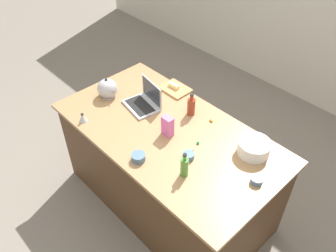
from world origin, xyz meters
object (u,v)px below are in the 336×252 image
Objects in this scene: kitchen_timer at (83,118)px; kettle at (107,89)px; candy_bag at (168,126)px; ramekin_medium at (138,157)px; bottle_olive at (184,167)px; ramekin_small at (188,156)px; laptop at (145,101)px; butter_stick_left at (174,86)px; bottle_soy at (191,106)px; cutting_board at (175,89)px; ramekin_wide at (257,180)px; mixing_bowl_large at (254,147)px.

kettle is at bearing 111.63° from kitchen_timer.
ramekin_medium is at bearing -80.96° from candy_bag.
bottle_olive is 0.18m from ramekin_small.
laptop is 3.11× the size of butter_stick_left.
bottle_soy reaches higher than kitchen_timer.
laptop reaches higher than ramekin_small.
cutting_board is (0.35, 0.51, -0.07)m from kettle.
ramekin_medium is 0.62× the size of candy_bag.
laptop reaches higher than ramekin_wide.
laptop reaches higher than bottle_soy.
butter_stick_left is at bearing 142.95° from ramekin_small.
mixing_bowl_large is 0.86m from ramekin_medium.
bottle_olive is 1.00m from kitchen_timer.
laptop reaches higher than cutting_board.
ramekin_medium is 0.85m from ramekin_wide.
kitchen_timer reaches higher than cutting_board.
candy_bag reaches higher than cutting_board.
ramekin_small is at bearing -37.05° from butter_stick_left.
candy_bag is (0.41, -0.47, 0.05)m from butter_stick_left.
kitchen_timer is at bearing -101.99° from butter_stick_left.
kettle is (-1.13, 0.16, -0.00)m from bottle_olive.
laptop is at bearing 179.98° from ramekin_wide.
butter_stick_left is 1.23× the size of ramekin_small.
kettle is 0.85m from ramekin_medium.
ramekin_medium is 0.65m from kitchen_timer.
bottle_soy is at bearing 52.68° from kitchen_timer.
kettle reaches higher than mixing_bowl_large.
ramekin_small is 1.16× the size of kitchen_timer.
laptop reaches higher than mixing_bowl_large.
laptop is 0.42m from bottle_soy.
kitchen_timer is 0.45× the size of candy_bag.
ramekin_wide is at bearing -16.77° from butter_stick_left.
ramekin_medium is (-0.24, -0.28, 0.00)m from ramekin_small.
bottle_soy is 1.86× the size of butter_stick_left.
ramekin_wide is (1.52, 0.15, -0.06)m from kettle.
laptop is 4.44× the size of kitchen_timer.
kettle reaches higher than ramekin_wide.
candy_bag is (-0.29, 0.07, 0.06)m from ramekin_small.
mixing_bowl_large reaches higher than ramekin_wide.
laptop reaches higher than ramekin_medium.
butter_stick_left is (0.33, 0.51, -0.04)m from kettle.
laptop is 0.85m from bottle_olive.
candy_bag is at bearing -172.11° from ramekin_wide.
butter_stick_left is 0.89m from ramekin_small.
bottle_soy is 0.32m from candy_bag.
laptop is at bearing 158.46° from bottle_olive.
bottle_olive is at bearing -50.20° from bottle_soy.
ramekin_wide is (1.19, -0.36, -0.01)m from butter_stick_left.
mixing_bowl_large is 1.47× the size of candy_bag.
butter_stick_left is 0.65× the size of candy_bag.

